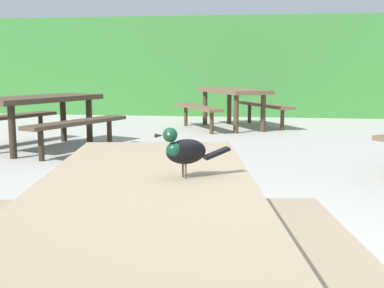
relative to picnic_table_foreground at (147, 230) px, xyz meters
name	(u,v)px	position (x,y,z in m)	size (l,w,h in m)	color
hedge_wall	(262,67)	(0.38, 10.63, 0.60)	(28.00, 1.60, 2.31)	#387A33
picnic_table_foreground	(147,230)	(0.00, 0.00, 0.00)	(1.93, 1.96, 0.74)	#84725B
bird_grackle	(183,150)	(0.12, 0.05, 0.29)	(0.26, 0.17, 0.18)	black
picnic_table_mid_right	(233,99)	(-0.15, 7.68, 0.00)	(2.30, 2.31, 0.74)	brown
picnic_table_far_centre	(40,110)	(-2.66, 4.85, 0.00)	(2.21, 2.22, 0.74)	#473828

